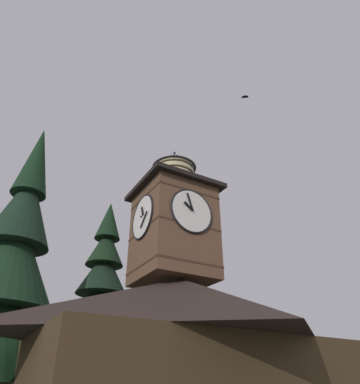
{
  "coord_description": "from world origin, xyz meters",
  "views": [
    {
      "loc": [
        8.97,
        11.55,
        1.75
      ],
      "look_at": [
        0.12,
        -3.74,
        11.96
      ],
      "focal_mm": 32.44,
      "sensor_mm": 36.0,
      "label": 1
    }
  ],
  "objects_px": {
    "clock_tower": "(174,220)",
    "pine_tree_aside": "(7,276)",
    "pine_tree_behind": "(98,320)",
    "moon": "(186,298)",
    "flying_bird_high": "(245,97)",
    "building_main": "(181,351)"
  },
  "relations": [
    {
      "from": "clock_tower",
      "to": "pine_tree_aside",
      "type": "relative_size",
      "value": 0.51
    },
    {
      "from": "pine_tree_behind",
      "to": "pine_tree_aside",
      "type": "distance_m",
      "value": 5.78
    },
    {
      "from": "moon",
      "to": "flying_bird_high",
      "type": "relative_size",
      "value": 4.47
    },
    {
      "from": "pine_tree_aside",
      "to": "pine_tree_behind",
      "type": "bearing_deg",
      "value": -162.49
    },
    {
      "from": "moon",
      "to": "flying_bird_high",
      "type": "xyz_separation_m",
      "value": [
        12.53,
        29.09,
        6.74
      ]
    },
    {
      "from": "pine_tree_behind",
      "to": "moon",
      "type": "distance_m",
      "value": 29.78
    },
    {
      "from": "clock_tower",
      "to": "pine_tree_aside",
      "type": "distance_m",
      "value": 8.81
    },
    {
      "from": "clock_tower",
      "to": "flying_bird_high",
      "type": "height_order",
      "value": "flying_bird_high"
    },
    {
      "from": "pine_tree_aside",
      "to": "building_main",
      "type": "bearing_deg",
      "value": 146.27
    },
    {
      "from": "clock_tower",
      "to": "moon",
      "type": "xyz_separation_m",
      "value": [
        -17.14,
        -27.16,
        3.22
      ]
    },
    {
      "from": "pine_tree_aside",
      "to": "moon",
      "type": "relative_size",
      "value": 7.53
    },
    {
      "from": "building_main",
      "to": "moon",
      "type": "distance_m",
      "value": 34.35
    },
    {
      "from": "clock_tower",
      "to": "pine_tree_behind",
      "type": "bearing_deg",
      "value": -71.46
    },
    {
      "from": "clock_tower",
      "to": "pine_tree_behind",
      "type": "xyz_separation_m",
      "value": [
        1.87,
        -5.58,
        -4.51
      ]
    },
    {
      "from": "clock_tower",
      "to": "moon",
      "type": "distance_m",
      "value": 32.28
    },
    {
      "from": "building_main",
      "to": "flying_bird_high",
      "type": "bearing_deg",
      "value": 167.71
    },
    {
      "from": "building_main",
      "to": "moon",
      "type": "height_order",
      "value": "moon"
    },
    {
      "from": "building_main",
      "to": "flying_bird_high",
      "type": "relative_size",
      "value": 27.28
    },
    {
      "from": "pine_tree_behind",
      "to": "pine_tree_aside",
      "type": "relative_size",
      "value": 0.81
    },
    {
      "from": "building_main",
      "to": "moon",
      "type": "relative_size",
      "value": 6.1
    },
    {
      "from": "pine_tree_aside",
      "to": "flying_bird_high",
      "type": "bearing_deg",
      "value": 153.87
    },
    {
      "from": "building_main",
      "to": "pine_tree_behind",
      "type": "height_order",
      "value": "pine_tree_behind"
    }
  ]
}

